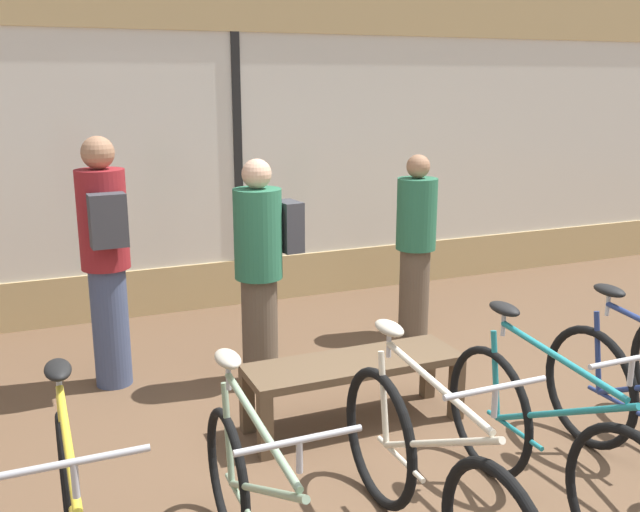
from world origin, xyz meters
The scene contains 8 objects.
ground_plane centered at (0.00, 0.00, 0.00)m, with size 24.00×24.00×0.00m, color brown.
shop_back_wall centered at (0.00, 3.53, 1.64)m, with size 12.00×0.08×3.20m.
bicycle_center_left centered at (-0.33, -0.56, 0.40)m, with size 0.46×1.73×1.05m.
bicycle_center_right centered at (0.37, -0.54, 0.41)m, with size 0.46×1.74×1.05m.
display_bench centered at (-0.08, 0.76, 0.37)m, with size 1.40×0.44×0.45m.
customer_near_rack centered at (-1.42, 2.01, 0.98)m, with size 0.35×0.49×1.81m.
customer_by_window centered at (1.14, 2.10, 0.82)m, with size 0.35×0.35×1.57m.
customer_mid_floor centered at (-0.40, 1.62, 0.89)m, with size 0.51×0.37×1.65m.
Camera 1 is at (-1.92, -3.05, 2.18)m, focal length 40.00 mm.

